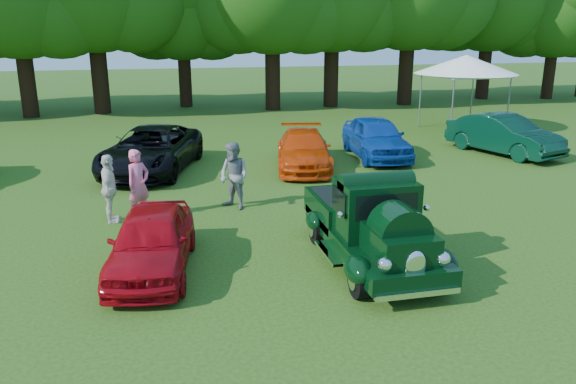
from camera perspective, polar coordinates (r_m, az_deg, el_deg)
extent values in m
plane|color=#1F4A11|center=(12.01, 0.27, -7.14)|extent=(120.00, 120.00, 0.00)
cylinder|color=black|center=(10.48, 7.21, -8.76)|extent=(0.22, 0.73, 0.73)
cylinder|color=black|center=(11.12, 15.20, -7.71)|extent=(0.22, 0.73, 0.73)
cylinder|color=black|center=(12.94, 2.94, -3.66)|extent=(0.22, 0.73, 0.73)
cylinder|color=black|center=(13.46, 9.64, -3.07)|extent=(0.22, 0.73, 0.73)
cube|color=black|center=(11.96, 8.48, -4.78)|extent=(1.69, 4.42, 0.33)
cube|color=black|center=(10.69, 11.17, -5.29)|extent=(1.08, 1.43, 0.61)
cube|color=black|center=(11.61, 8.86, -1.65)|extent=(1.53, 1.13, 1.18)
cube|color=black|center=(11.07, 9.94, -1.47)|extent=(1.28, 0.06, 0.51)
cube|color=black|center=(13.06, 6.38, -1.59)|extent=(1.69, 2.02, 0.57)
cube|color=black|center=(12.98, 6.42, -0.44)|extent=(1.46, 1.77, 0.05)
ellipsoid|color=black|center=(10.39, 7.09, -7.85)|extent=(0.49, 0.84, 0.49)
ellipsoid|color=black|center=(11.06, 15.41, -6.81)|extent=(0.49, 0.84, 0.49)
ellipsoid|color=black|center=(12.86, 2.69, -2.94)|extent=(0.37, 0.71, 0.41)
ellipsoid|color=black|center=(13.43, 9.91, -2.34)|extent=(0.37, 0.71, 0.41)
ellipsoid|color=white|center=(10.12, 12.83, -7.39)|extent=(0.40, 0.12, 0.59)
sphere|color=white|center=(9.94, 9.80, -7.29)|extent=(0.28, 0.28, 0.28)
sphere|color=white|center=(10.39, 15.44, -6.57)|extent=(0.28, 0.28, 0.28)
cube|color=white|center=(10.19, 13.03, -10.03)|extent=(1.59, 0.11, 0.11)
cube|color=white|center=(14.09, 4.97, -1.88)|extent=(1.59, 0.11, 0.11)
imported|color=#A30710|center=(11.71, -13.67, -4.82)|extent=(2.08, 4.01, 1.30)
imported|color=black|center=(19.84, -13.73, 4.19)|extent=(4.08, 5.99, 1.52)
imported|color=#CD3807|center=(19.80, 1.60, 4.31)|extent=(2.71, 4.76, 1.30)
imported|color=#0D3795|center=(21.69, 8.92, 5.51)|extent=(2.18, 4.67, 1.54)
imported|color=black|center=(23.57, 21.07, 5.46)|extent=(2.97, 4.92, 1.53)
imported|color=pink|center=(14.91, -14.95, 0.74)|extent=(0.79, 0.77, 1.83)
imported|color=gray|center=(15.29, -5.51, 1.63)|extent=(1.10, 1.13, 1.84)
imported|color=silver|center=(14.84, -17.70, 0.31)|extent=(0.45, 1.04, 1.76)
cube|color=white|center=(28.17, 17.54, 11.28)|extent=(3.39, 3.39, 0.13)
cone|color=white|center=(28.14, 17.63, 12.27)|extent=(4.98, 4.98, 0.86)
cylinder|color=slate|center=(26.31, 16.34, 8.10)|extent=(0.06, 0.06, 2.59)
cylinder|color=slate|center=(28.80, 13.26, 8.99)|extent=(0.06, 0.06, 2.59)
cylinder|color=slate|center=(27.96, 21.46, 8.09)|extent=(0.06, 0.06, 2.59)
cylinder|color=slate|center=(30.32, 18.15, 8.97)|extent=(0.06, 0.06, 2.59)
cylinder|color=black|center=(34.25, -25.02, 10.46)|extent=(0.86, 0.86, 4.29)
cylinder|color=black|center=(34.35, -18.61, 11.44)|extent=(0.93, 0.93, 4.65)
cylinder|color=black|center=(36.08, -10.43, 11.60)|extent=(0.78, 0.78, 3.88)
sphere|color=#144E10|center=(36.00, -10.81, 18.62)|extent=(7.09, 7.09, 7.09)
cylinder|color=black|center=(34.11, -1.57, 12.06)|extent=(0.89, 0.89, 4.44)
cylinder|color=black|center=(35.68, 4.41, 12.27)|extent=(0.90, 0.90, 4.51)
cylinder|color=black|center=(37.22, 11.88, 12.22)|extent=(0.92, 0.92, 4.61)
cylinder|color=black|center=(41.80, 19.30, 11.92)|extent=(0.87, 0.87, 4.36)
cylinder|color=black|center=(43.53, 25.03, 11.09)|extent=(0.76, 0.76, 3.80)
sphere|color=#144E10|center=(43.45, 25.74, 16.76)|extent=(6.95, 6.95, 6.95)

